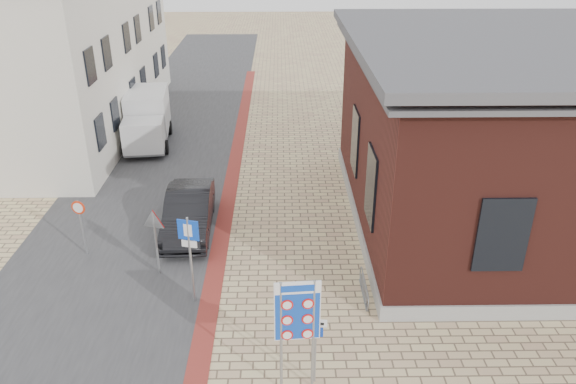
# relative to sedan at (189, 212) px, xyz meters

# --- Properties ---
(ground) EXTENTS (120.00, 120.00, 0.00)m
(ground) POSITION_rel_sedan_xyz_m (3.20, -6.28, -0.75)
(ground) COLOR tan
(ground) RESTS_ON ground
(road_strip) EXTENTS (7.00, 60.00, 0.02)m
(road_strip) POSITION_rel_sedan_xyz_m (-2.30, 8.72, -0.74)
(road_strip) COLOR #38383A
(road_strip) RESTS_ON ground
(curb_strip) EXTENTS (0.60, 40.00, 0.02)m
(curb_strip) POSITION_rel_sedan_xyz_m (1.20, 3.72, -0.74)
(curb_strip) COLOR maroon
(curb_strip) RESTS_ON ground
(brick_building) EXTENTS (13.00, 13.00, 6.80)m
(brick_building) POSITION_rel_sedan_xyz_m (12.19, 0.71, 2.74)
(brick_building) COLOR gray
(brick_building) RESTS_ON ground
(townhouse_near) EXTENTS (7.40, 6.40, 8.30)m
(townhouse_near) POSITION_rel_sedan_xyz_m (-7.79, 5.72, 3.42)
(townhouse_near) COLOR beige
(townhouse_near) RESTS_ON ground
(townhouse_mid) EXTENTS (7.40, 6.40, 9.10)m
(townhouse_mid) POSITION_rel_sedan_xyz_m (-7.79, 11.72, 3.82)
(townhouse_mid) COLOR beige
(townhouse_mid) RESTS_ON ground
(townhouse_far) EXTENTS (7.40, 6.40, 8.30)m
(townhouse_far) POSITION_rel_sedan_xyz_m (-7.79, 17.72, 3.42)
(townhouse_far) COLOR beige
(townhouse_far) RESTS_ON ground
(bike_rack) EXTENTS (0.08, 1.80, 0.60)m
(bike_rack) POSITION_rel_sedan_xyz_m (5.85, -4.08, -0.49)
(bike_rack) COLOR slate
(bike_rack) RESTS_ON ground
(sedan) EXTENTS (1.76, 4.61, 1.50)m
(sedan) POSITION_rel_sedan_xyz_m (0.00, 0.00, 0.00)
(sedan) COLOR black
(sedan) RESTS_ON ground
(box_truck) EXTENTS (2.49, 5.06, 2.55)m
(box_truck) POSITION_rel_sedan_xyz_m (-3.32, 8.89, 0.57)
(box_truck) COLOR slate
(box_truck) RESTS_ON ground
(border_sign) EXTENTS (1.06, 0.14, 3.12)m
(border_sign) POSITION_rel_sedan_xyz_m (3.70, -7.78, 1.50)
(border_sign) COLOR gray
(border_sign) RESTS_ON ground
(essen_sign) EXTENTS (0.55, 0.10, 2.03)m
(essen_sign) POSITION_rel_sedan_xyz_m (4.14, -7.58, 0.56)
(essen_sign) COLOR gray
(essen_sign) RESTS_ON ground
(parking_sign) EXTENTS (0.62, 0.19, 2.84)m
(parking_sign) POSITION_rel_sedan_xyz_m (0.73, -4.28, 1.21)
(parking_sign) COLOR gray
(parking_sign) RESTS_ON ground
(yield_sign) EXTENTS (0.79, 0.24, 2.25)m
(yield_sign) POSITION_rel_sedan_xyz_m (-0.60, -2.78, 0.95)
(yield_sign) COLOR gray
(yield_sign) RESTS_ON ground
(speed_sign) EXTENTS (0.47, 0.13, 2.04)m
(speed_sign) POSITION_rel_sedan_xyz_m (-3.30, -1.61, 0.59)
(speed_sign) COLOR gray
(speed_sign) RESTS_ON ground
(bollard) EXTENTS (0.13, 0.13, 1.09)m
(bollard) POSITION_rel_sedan_xyz_m (0.01, -1.28, -0.21)
(bollard) COLOR #D94E0B
(bollard) RESTS_ON ground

